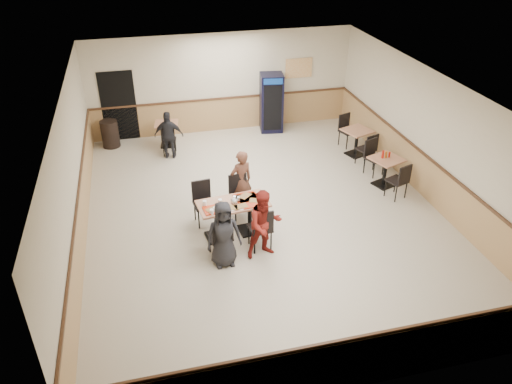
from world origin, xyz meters
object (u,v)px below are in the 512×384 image
object	(u,v)px
side_table_far	(357,138)
pepsi_cooler	(271,103)
diner_man_opposite	(241,181)
side_table_near	(386,167)
trash_bin	(110,134)
diner_woman_left	(224,234)
diner_woman_right	(265,224)
main_table	(233,213)
lone_diner	(169,135)
back_table	(167,131)

from	to	relation	value
side_table_far	pepsi_cooler	bearing A→B (deg)	129.04
diner_man_opposite	side_table_near	size ratio (longest dim) A/B	1.66
trash_bin	pepsi_cooler	bearing A→B (deg)	0.50
pepsi_cooler	diner_woman_left	bearing A→B (deg)	-104.84
diner_woman_right	main_table	bearing A→B (deg)	109.77
lone_diner	side_table_far	world-z (taller)	lone_diner
main_table	side_table_far	xyz separation A→B (m)	(4.15, 2.98, -0.02)
side_table_far	trash_bin	size ratio (longest dim) A/B	1.14
trash_bin	side_table_near	bearing A→B (deg)	-30.99
diner_woman_right	pepsi_cooler	distance (m)	6.40
diner_man_opposite	pepsi_cooler	bearing A→B (deg)	-130.78
side_table_near	pepsi_cooler	world-z (taller)	pepsi_cooler
back_table	main_table	bearing A→B (deg)	-78.78
diner_man_opposite	diner_woman_left	bearing A→B (deg)	50.90
diner_woman_left	lone_diner	bearing A→B (deg)	94.60
side_table_far	trash_bin	bearing A→B (deg)	161.55
lone_diner	back_table	distance (m)	0.83
side_table_near	trash_bin	xyz separation A→B (m)	(-6.73, 4.04, -0.11)
trash_bin	side_table_far	bearing A→B (deg)	-18.45
diner_woman_right	trash_bin	world-z (taller)	diner_woman_right
diner_woman_right	side_table_near	distance (m)	4.21
diner_woman_right	diner_man_opposite	world-z (taller)	diner_man_opposite
main_table	diner_woman_right	size ratio (longest dim) A/B	1.04
main_table	side_table_far	bearing A→B (deg)	29.90
main_table	diner_man_opposite	distance (m)	1.04
diner_woman_left	side_table_near	xyz separation A→B (m)	(4.52, 2.13, -0.20)
diner_woman_left	diner_man_opposite	distance (m)	2.04
diner_woman_left	side_table_far	distance (m)	6.00
main_table	back_table	xyz separation A→B (m)	(-0.97, 4.88, -0.06)
lone_diner	side_table_far	bearing A→B (deg)	-179.16
pepsi_cooler	trash_bin	xyz separation A→B (m)	(-4.88, -0.04, -0.50)
diner_woman_left	back_table	xyz separation A→B (m)	(-0.58, 5.82, -0.23)
side_table_far	back_table	xyz separation A→B (m)	(-5.12, 1.90, -0.04)
diner_woman_left	trash_bin	distance (m)	6.56
diner_man_opposite	side_table_far	distance (m)	4.29
back_table	diner_man_opposite	bearing A→B (deg)	-71.03
diner_man_opposite	lone_diner	size ratio (longest dim) A/B	1.11
main_table	pepsi_cooler	world-z (taller)	pepsi_cooler
diner_man_opposite	trash_bin	xyz separation A→B (m)	(-2.97, 4.28, -0.36)
diner_woman_left	diner_woman_right	bearing A→B (deg)	3.73
side_table_near	back_table	bearing A→B (deg)	144.14
diner_woman_right	side_table_near	world-z (taller)	diner_woman_right
lone_diner	side_table_near	xyz separation A→B (m)	(5.10, -2.89, -0.17)
side_table_near	pepsi_cooler	bearing A→B (deg)	114.32
main_table	side_table_far	distance (m)	5.11
diner_man_opposite	pepsi_cooler	world-z (taller)	pepsi_cooler
main_table	trash_bin	size ratio (longest dim) A/B	1.96
lone_diner	pepsi_cooler	xyz separation A→B (m)	(3.26, 1.19, 0.22)
diner_woman_right	back_table	distance (m)	5.92
back_table	pepsi_cooler	size ratio (longest dim) A/B	0.42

